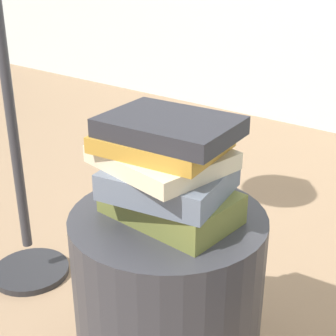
% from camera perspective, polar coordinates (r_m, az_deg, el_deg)
% --- Properties ---
extents(side_table, '(0.42, 0.42, 0.45)m').
position_cam_1_polar(side_table, '(1.19, -0.00, -14.92)').
color(side_table, '#333338').
rests_on(side_table, ground_plane).
extents(book_olive, '(0.28, 0.18, 0.06)m').
position_cam_1_polar(book_olive, '(1.05, 0.38, -3.90)').
color(book_olive, olive).
rests_on(book_olive, side_table).
extents(book_slate, '(0.26, 0.24, 0.05)m').
position_cam_1_polar(book_slate, '(1.01, 0.11, -1.36)').
color(book_slate, slate).
rests_on(book_slate, book_olive).
extents(book_cream, '(0.27, 0.24, 0.03)m').
position_cam_1_polar(book_cream, '(1.00, -0.73, 1.22)').
color(book_cream, beige).
rests_on(book_cream, book_slate).
extents(book_ochre, '(0.25, 0.21, 0.03)m').
position_cam_1_polar(book_ochre, '(0.99, -0.71, 2.97)').
color(book_ochre, '#B7842D').
rests_on(book_ochre, book_cream).
extents(book_charcoal, '(0.26, 0.20, 0.04)m').
position_cam_1_polar(book_charcoal, '(0.97, 0.18, 4.66)').
color(book_charcoal, '#28282D').
rests_on(book_charcoal, book_ochre).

